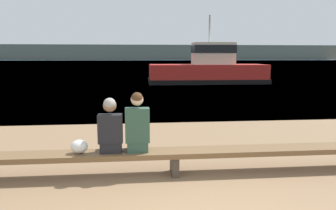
# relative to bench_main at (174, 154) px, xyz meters

# --- Properties ---
(water_surface) EXTENTS (240.00, 240.00, 0.00)m
(water_surface) POSITION_rel_bench_main_xyz_m (-0.08, 124.48, -0.36)
(water_surface) COLOR #386084
(water_surface) RESTS_ON ground
(far_shoreline) EXTENTS (600.00, 12.00, 8.77)m
(far_shoreline) POSITION_rel_bench_main_xyz_m (-0.08, 196.49, 4.03)
(far_shoreline) COLOR #4C4C42
(far_shoreline) RESTS_ON ground
(bench_main) EXTENTS (8.19, 0.49, 0.43)m
(bench_main) POSITION_rel_bench_main_xyz_m (0.00, 0.00, 0.00)
(bench_main) COLOR brown
(bench_main) RESTS_ON ground
(person_left) EXTENTS (0.41, 0.39, 0.94)m
(person_left) POSITION_rel_bench_main_xyz_m (-1.09, 0.00, 0.50)
(person_left) COLOR black
(person_left) RESTS_ON bench_main
(person_right) EXTENTS (0.41, 0.38, 1.03)m
(person_right) POSITION_rel_bench_main_xyz_m (-0.64, -0.00, 0.53)
(person_right) COLOR #2D4C3D
(person_right) RESTS_ON bench_main
(shopping_bag) EXTENTS (0.28, 0.23, 0.23)m
(shopping_bag) POSITION_rel_bench_main_xyz_m (-1.62, -0.01, 0.19)
(shopping_bag) COLOR white
(shopping_bag) RESTS_ON bench_main
(tugboat_red) EXTENTS (9.02, 3.37, 5.12)m
(tugboat_red) POSITION_rel_bench_main_xyz_m (4.97, 19.29, 0.61)
(tugboat_red) COLOR red
(tugboat_red) RESTS_ON water_surface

